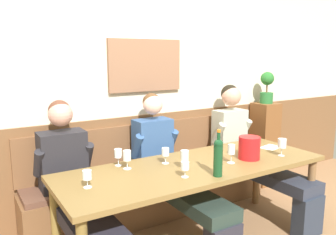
{
  "coord_description": "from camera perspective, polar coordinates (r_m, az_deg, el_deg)",
  "views": [
    {
      "loc": [
        -1.65,
        -2.11,
        1.65
      ],
      "look_at": [
        -0.08,
        0.44,
        1.1
      ],
      "focal_mm": 36.77,
      "sensor_mm": 36.0,
      "label": 1
    }
  ],
  "objects": [
    {
      "name": "wall_bench",
      "position": [
        3.63,
        -2.14,
        -11.66
      ],
      "size": [
        2.63,
        0.42,
        0.94
      ],
      "color": "brown",
      "rests_on": "ground"
    },
    {
      "name": "corner_pedestal",
      "position": [
        4.56,
        15.62,
        -4.24
      ],
      "size": [
        0.28,
        0.28,
        1.05
      ],
      "primitive_type": "cube",
      "color": "brown",
      "rests_on": "ground"
    },
    {
      "name": "room_wall_back",
      "position": [
        3.61,
        -4.34,
        6.5
      ],
      "size": [
        6.8,
        0.12,
        2.8
      ],
      "color": "beige",
      "rests_on": "ground"
    },
    {
      "name": "potted_plant",
      "position": [
        4.43,
        16.08,
        4.88
      ],
      "size": [
        0.16,
        0.16,
        0.39
      ],
      "color": "#25662F",
      "rests_on": "corner_pedestal"
    },
    {
      "name": "wine_glass_center_front",
      "position": [
        2.81,
        -6.81,
        -6.38
      ],
      "size": [
        0.07,
        0.07,
        0.15
      ],
      "color": "silver",
      "rests_on": "dining_table"
    },
    {
      "name": "ice_bucket",
      "position": [
        3.14,
        13.32,
        -4.91
      ],
      "size": [
        0.19,
        0.19,
        0.2
      ],
      "primitive_type": "cylinder",
      "color": "red",
      "rests_on": "dining_table"
    },
    {
      "name": "dining_table",
      "position": [
        2.95,
        4.58,
        -9.2
      ],
      "size": [
        2.33,
        0.82,
        0.73
      ],
      "color": "brown",
      "rests_on": "ground"
    },
    {
      "name": "wine_glass_center_rear",
      "position": [
        2.93,
        -0.43,
        -5.87
      ],
      "size": [
        0.06,
        0.06,
        0.14
      ],
      "color": "silver",
      "rests_on": "dining_table"
    },
    {
      "name": "person_center_right_seat",
      "position": [
        3.21,
        0.53,
        -8.27
      ],
      "size": [
        0.47,
        1.27,
        1.28
      ],
      "color": "#272732",
      "rests_on": "ground"
    },
    {
      "name": "tasting_sheet_left_guest",
      "position": [
        3.6,
        16.67,
        -4.75
      ],
      "size": [
        0.24,
        0.19,
        0.0
      ],
      "primitive_type": "cube",
      "rotation": [
        0.0,
        0.0,
        0.21
      ],
      "color": "white",
      "rests_on": "dining_table"
    },
    {
      "name": "wine_glass_mid_left",
      "position": [
        2.8,
        2.78,
        -6.46
      ],
      "size": [
        0.07,
        0.07,
        0.15
      ],
      "color": "silver",
      "rests_on": "dining_table"
    },
    {
      "name": "wood_wainscot_panel",
      "position": [
        3.73,
        -3.77,
        -7.33
      ],
      "size": [
        6.8,
        0.03,
        1.02
      ],
      "primitive_type": "cube",
      "color": "brown",
      "rests_on": "ground"
    },
    {
      "name": "wine_glass_by_bottle",
      "position": [
        2.61,
        2.84,
        -8.09
      ],
      "size": [
        0.06,
        0.06,
        0.12
      ],
      "color": "silver",
      "rests_on": "dining_table"
    },
    {
      "name": "wine_glass_mid_right",
      "position": [
        3.31,
        18.37,
        -4.2
      ],
      "size": [
        0.08,
        0.08,
        0.16
      ],
      "color": "silver",
      "rests_on": "dining_table"
    },
    {
      "name": "wine_glass_right_end",
      "position": [
        2.98,
        10.46,
        -5.41
      ],
      "size": [
        0.07,
        0.07,
        0.16
      ],
      "color": "silver",
      "rests_on": "dining_table"
    },
    {
      "name": "person_left_seat",
      "position": [
        3.82,
        13.44,
        -4.97
      ],
      "size": [
        0.48,
        1.28,
        1.31
      ],
      "color": "#272F3F",
      "rests_on": "ground"
    },
    {
      "name": "wine_bottle_amber_mid",
      "position": [
        2.64,
        8.31,
        -6.34
      ],
      "size": [
        0.07,
        0.07,
        0.36
      ],
      "color": "#154121",
      "rests_on": "dining_table"
    },
    {
      "name": "wine_glass_left_end",
      "position": [
        2.9,
        -8.27,
        -6.05
      ],
      "size": [
        0.06,
        0.06,
        0.14
      ],
      "color": "silver",
      "rests_on": "dining_table"
    },
    {
      "name": "person_center_left_seat",
      "position": [
        2.87,
        -15.14,
        -10.91
      ],
      "size": [
        0.49,
        1.28,
        1.27
      ],
      "color": "#2C3430",
      "rests_on": "ground"
    },
    {
      "name": "wine_glass_near_bucket",
      "position": [
        2.48,
        -13.27,
        -9.35
      ],
      "size": [
        0.06,
        0.06,
        0.13
      ],
      "color": "silver",
      "rests_on": "dining_table"
    }
  ]
}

